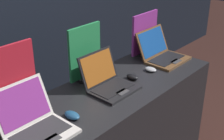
# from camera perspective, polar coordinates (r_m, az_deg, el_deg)

# --- Properties ---
(display_counter) EXTENTS (1.84, 0.63, 0.85)m
(display_counter) POSITION_cam_1_polar(r_m,az_deg,el_deg) (2.50, -0.04, -12.07)
(display_counter) COLOR black
(display_counter) RESTS_ON ground_plane
(laptop_front) EXTENTS (0.35, 0.37, 0.26)m
(laptop_front) POSITION_cam_1_polar(r_m,az_deg,el_deg) (1.85, -13.97, -9.36)
(laptop_front) COLOR silver
(laptop_front) RESTS_ON display_counter
(mouse_front) EXTENTS (0.07, 0.11, 0.04)m
(mouse_front) POSITION_cam_1_polar(r_m,az_deg,el_deg) (1.95, -7.33, -8.20)
(mouse_front) COLOR navy
(mouse_front) RESTS_ON display_counter
(promo_stand_front) EXTENTS (0.33, 0.07, 0.48)m
(promo_stand_front) POSITION_cam_1_polar(r_m,az_deg,el_deg) (1.91, -17.94, -2.78)
(promo_stand_front) COLOR black
(promo_stand_front) RESTS_ON display_counter
(laptop_middle) EXTENTS (0.33, 0.33, 0.25)m
(laptop_middle) POSITION_cam_1_polar(r_m,az_deg,el_deg) (2.24, -0.71, -2.06)
(laptop_middle) COLOR black
(laptop_middle) RESTS_ON display_counter
(mouse_middle) EXTENTS (0.06, 0.10, 0.04)m
(mouse_middle) POSITION_cam_1_polar(r_m,az_deg,el_deg) (2.40, 3.73, -1.26)
(mouse_middle) COLOR black
(mouse_middle) RESTS_ON display_counter
(promo_stand_middle) EXTENTS (0.31, 0.07, 0.43)m
(promo_stand_middle) POSITION_cam_1_polar(r_m,az_deg,el_deg) (2.33, -4.95, 2.83)
(promo_stand_middle) COLOR black
(promo_stand_middle) RESTS_ON display_counter
(laptop_back) EXTENTS (0.37, 0.36, 0.25)m
(laptop_back) POSITION_cam_1_polar(r_m,az_deg,el_deg) (2.77, 9.12, 3.08)
(laptop_back) COLOR brown
(laptop_back) RESTS_ON display_counter
(mouse_back) EXTENTS (0.07, 0.10, 0.03)m
(mouse_back) POSITION_cam_1_polar(r_m,az_deg,el_deg) (2.55, 7.07, 0.12)
(mouse_back) COLOR #B2B2B7
(mouse_back) RESTS_ON display_counter
(promo_stand_back) EXTENTS (0.34, 0.07, 0.38)m
(promo_stand_back) POSITION_cam_1_polar(r_m,az_deg,el_deg) (2.83, 5.97, 6.39)
(promo_stand_back) COLOR black
(promo_stand_back) RESTS_ON display_counter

